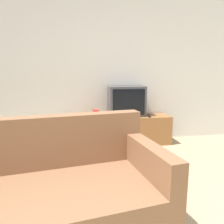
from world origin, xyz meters
TOP-DOWN VIEW (x-y plane):
  - wall_back at (0.00, 3.03)m, footprint 9.00×0.06m
  - tv_stand at (0.69, 2.76)m, footprint 1.60×0.43m
  - television at (0.72, 2.82)m, footprint 0.64×0.33m
  - couch at (-0.55, 0.72)m, footprint 2.22×1.24m
  - book_stack at (0.17, 2.72)m, footprint 0.15×0.23m
  - remote_on_stand at (1.10, 2.68)m, footprint 0.09×0.20m

SIDE VIEW (x-z plane):
  - tv_stand at x=0.69m, z-range 0.00..0.51m
  - couch at x=-0.55m, z-range -0.16..0.73m
  - remote_on_stand at x=1.10m, z-range 0.51..0.53m
  - book_stack at x=0.17m, z-range 0.51..0.65m
  - television at x=0.72m, z-range 0.51..1.04m
  - wall_back at x=0.00m, z-range 0.00..2.60m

